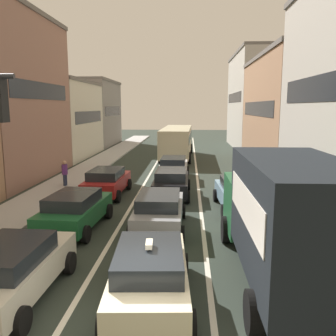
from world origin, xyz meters
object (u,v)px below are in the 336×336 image
(coupe_centre_lane_fourth, at_px, (173,167))
(taxi_centre_lane_front, at_px, (150,273))
(wagon_left_lane_second, at_px, (75,210))
(bus_mid_queue_primary, at_px, (177,140))
(sedan_left_lane_third, at_px, (107,181))
(hatchback_centre_lane_third, at_px, (171,182))
(pedestrian_near_kerb, at_px, (65,172))
(sedan_right_lane_behind_truck, at_px, (239,193))
(sedan_centre_lane_second, at_px, (159,210))
(removalist_box_truck, at_px, (284,214))
(sedan_left_lane_front, at_px, (12,269))

(coupe_centre_lane_fourth, bearing_deg, taxi_centre_lane_front, -178.77)
(coupe_centre_lane_fourth, bearing_deg, wagon_left_lane_second, 162.36)
(bus_mid_queue_primary, bearing_deg, taxi_centre_lane_front, -178.01)
(wagon_left_lane_second, relative_size, sedan_left_lane_third, 1.01)
(taxi_centre_lane_front, relative_size, wagon_left_lane_second, 1.00)
(hatchback_centre_lane_third, height_order, pedestrian_near_kerb, pedestrian_near_kerb)
(wagon_left_lane_second, relative_size, sedan_right_lane_behind_truck, 1.00)
(taxi_centre_lane_front, relative_size, sedan_right_lane_behind_truck, 1.00)
(sedan_centre_lane_second, relative_size, wagon_left_lane_second, 0.98)
(coupe_centre_lane_fourth, bearing_deg, removalist_box_truck, -165.01)
(removalist_box_truck, relative_size, coupe_centre_lane_fourth, 1.79)
(taxi_centre_lane_front, bearing_deg, sedan_centre_lane_second, -1.37)
(removalist_box_truck, relative_size, bus_mid_queue_primary, 0.73)
(removalist_box_truck, relative_size, taxi_centre_lane_front, 1.75)
(coupe_centre_lane_fourth, bearing_deg, sedan_left_lane_third, 145.39)
(sedan_right_lane_behind_truck, distance_m, pedestrian_near_kerb, 10.66)
(hatchback_centre_lane_third, distance_m, bus_mid_queue_primary, 14.66)
(removalist_box_truck, height_order, sedan_right_lane_behind_truck, removalist_box_truck)
(taxi_centre_lane_front, bearing_deg, wagon_left_lane_second, 30.13)
(taxi_centre_lane_front, relative_size, sedan_left_lane_third, 1.01)
(coupe_centre_lane_fourth, bearing_deg, pedestrian_near_kerb, 116.74)
(wagon_left_lane_second, xyz_separation_m, pedestrian_near_kerb, (-2.93, 7.25, 0.15))
(sedan_right_lane_behind_truck, bearing_deg, taxi_centre_lane_front, 155.40)
(removalist_box_truck, xyz_separation_m, hatchback_centre_lane_third, (-3.53, 9.63, -1.18))
(sedan_left_lane_front, height_order, bus_mid_queue_primary, bus_mid_queue_primary)
(wagon_left_lane_second, relative_size, coupe_centre_lane_fourth, 1.02)
(wagon_left_lane_second, height_order, hatchback_centre_lane_third, same)
(taxi_centre_lane_front, height_order, pedestrian_near_kerb, same)
(taxi_centre_lane_front, distance_m, pedestrian_near_kerb, 14.15)
(removalist_box_truck, height_order, taxi_centre_lane_front, removalist_box_truck)
(sedan_left_lane_front, bearing_deg, sedan_right_lane_behind_truck, -37.49)
(sedan_left_lane_third, xyz_separation_m, sedan_right_lane_behind_truck, (6.89, -2.37, 0.00))
(taxi_centre_lane_front, relative_size, sedan_left_lane_front, 1.01)
(sedan_right_lane_behind_truck, bearing_deg, wagon_left_lane_second, 111.41)
(hatchback_centre_lane_third, distance_m, sedan_right_lane_behind_truck, 4.14)
(wagon_left_lane_second, xyz_separation_m, hatchback_centre_lane_third, (3.56, 5.58, 0.00))
(removalist_box_truck, xyz_separation_m, bus_mid_queue_primary, (-3.73, 24.26, -0.21))
(hatchback_centre_lane_third, xyz_separation_m, sedan_left_lane_third, (-3.54, -0.06, 0.00))
(sedan_left_lane_front, distance_m, bus_mid_queue_primary, 25.76)
(sedan_centre_lane_second, relative_size, coupe_centre_lane_fourth, 0.99)
(wagon_left_lane_second, relative_size, bus_mid_queue_primary, 0.42)
(wagon_left_lane_second, relative_size, hatchback_centre_lane_third, 1.02)
(sedan_centre_lane_second, bearing_deg, coupe_centre_lane_fourth, -0.74)
(removalist_box_truck, height_order, bus_mid_queue_primary, removalist_box_truck)
(sedan_centre_lane_second, distance_m, wagon_left_lane_second, 3.35)
(wagon_left_lane_second, height_order, bus_mid_queue_primary, bus_mid_queue_primary)
(removalist_box_truck, bearing_deg, hatchback_centre_lane_third, 19.58)
(taxi_centre_lane_front, relative_size, sedan_centre_lane_second, 1.02)
(pedestrian_near_kerb, bearing_deg, hatchback_centre_lane_third, -8.58)
(taxi_centre_lane_front, bearing_deg, bus_mid_queue_primary, -3.23)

